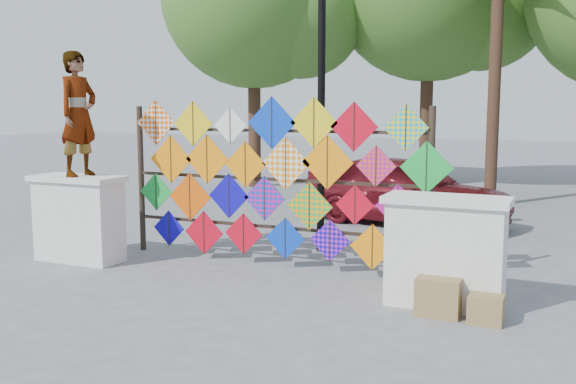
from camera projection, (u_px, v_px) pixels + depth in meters
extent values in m
plane|color=gray|center=(246.00, 277.00, 8.70)|extent=(80.00, 80.00, 0.00)
cube|color=silver|center=(79.00, 221.00, 9.54)|extent=(1.30, 0.55, 1.20)
cube|color=silver|center=(77.00, 178.00, 9.46)|extent=(1.40, 0.65, 0.08)
cube|color=silver|center=(445.00, 255.00, 7.33)|extent=(1.30, 0.55, 1.20)
cube|color=silver|center=(447.00, 200.00, 7.25)|extent=(1.40, 0.65, 0.08)
cylinder|color=black|center=(141.00, 179.00, 10.21)|extent=(0.09, 0.09, 2.30)
cylinder|color=black|center=(430.00, 195.00, 8.33)|extent=(0.09, 0.09, 2.30)
cube|color=black|center=(271.00, 227.00, 9.35)|extent=(4.60, 0.04, 0.04)
cube|color=black|center=(271.00, 179.00, 9.26)|extent=(4.60, 0.04, 0.04)
cube|color=black|center=(271.00, 131.00, 9.16)|extent=(4.60, 0.04, 0.04)
cube|color=white|center=(156.00, 123.00, 9.89)|extent=(0.69, 0.01, 0.69)
cube|color=black|center=(156.00, 123.00, 9.88)|extent=(0.01, 0.01, 0.68)
cube|color=yellow|center=(193.00, 124.00, 9.62)|extent=(0.68, 0.01, 0.68)
cube|color=black|center=(193.00, 124.00, 9.61)|extent=(0.01, 0.01, 0.67)
cube|color=white|center=(230.00, 126.00, 9.36)|extent=(0.54, 0.01, 0.54)
cube|color=black|center=(230.00, 126.00, 9.35)|extent=(0.01, 0.01, 0.53)
cube|color=#0838C7|center=(272.00, 123.00, 9.08)|extent=(0.75, 0.01, 0.75)
cube|color=black|center=(271.00, 123.00, 9.07)|extent=(0.01, 0.01, 0.73)
cube|color=yellow|center=(314.00, 123.00, 8.81)|extent=(0.71, 0.01, 0.71)
cube|color=black|center=(314.00, 123.00, 8.80)|extent=(0.01, 0.01, 0.69)
cube|color=red|center=(354.00, 127.00, 8.58)|extent=(0.67, 0.01, 0.67)
cube|color=black|center=(354.00, 127.00, 8.57)|extent=(0.01, 0.01, 0.66)
cube|color=#0C9DC2|center=(406.00, 128.00, 8.30)|extent=(0.61, 0.01, 0.61)
cube|color=black|center=(406.00, 128.00, 8.28)|extent=(0.01, 0.01, 0.60)
cube|color=orange|center=(171.00, 159.00, 9.81)|extent=(0.74, 0.01, 0.74)
cube|color=black|center=(171.00, 159.00, 9.80)|extent=(0.01, 0.01, 0.73)
cube|color=orange|center=(207.00, 159.00, 9.54)|extent=(0.74, 0.01, 0.74)
cube|color=black|center=(207.00, 159.00, 9.53)|extent=(0.01, 0.01, 0.73)
cube|color=orange|center=(245.00, 164.00, 9.29)|extent=(0.68, 0.01, 0.68)
cube|color=black|center=(245.00, 164.00, 9.28)|extent=(0.01, 0.01, 0.67)
cube|color=white|center=(286.00, 164.00, 9.02)|extent=(0.75, 0.01, 0.75)
cube|color=black|center=(285.00, 164.00, 9.01)|extent=(0.01, 0.01, 0.73)
cube|color=orange|center=(327.00, 162.00, 8.76)|extent=(0.75, 0.01, 0.75)
cube|color=black|center=(327.00, 162.00, 8.75)|extent=(0.01, 0.01, 0.74)
cube|color=#BF1281|center=(376.00, 166.00, 8.48)|extent=(0.56, 0.01, 0.56)
cube|color=black|center=(376.00, 166.00, 8.47)|extent=(0.01, 0.01, 0.55)
cube|color=green|center=(426.00, 168.00, 8.21)|extent=(0.69, 0.01, 0.69)
cube|color=black|center=(426.00, 168.00, 8.20)|extent=(0.01, 0.01, 0.68)
cube|color=green|center=(156.00, 192.00, 9.95)|extent=(0.58, 0.01, 0.58)
cube|color=black|center=(156.00, 192.00, 9.94)|extent=(0.01, 0.01, 0.57)
cube|color=#EE5307|center=(190.00, 197.00, 9.70)|extent=(0.73, 0.01, 0.73)
cube|color=black|center=(190.00, 197.00, 9.69)|extent=(0.01, 0.01, 0.72)
cube|color=#0F07AF|center=(229.00, 196.00, 9.42)|extent=(0.67, 0.01, 0.67)
cube|color=black|center=(228.00, 196.00, 9.41)|extent=(0.01, 0.01, 0.65)
cube|color=#BF1281|center=(264.00, 198.00, 9.18)|extent=(0.65, 0.01, 0.65)
cube|color=black|center=(264.00, 198.00, 9.17)|extent=(0.01, 0.01, 0.64)
cube|color=green|center=(309.00, 206.00, 8.90)|extent=(0.69, 0.01, 0.69)
cube|color=black|center=(309.00, 206.00, 8.89)|extent=(0.01, 0.01, 0.67)
cube|color=red|center=(355.00, 205.00, 8.63)|extent=(0.55, 0.01, 0.55)
cube|color=black|center=(355.00, 205.00, 8.61)|extent=(0.01, 0.01, 0.54)
cube|color=#BF1281|center=(398.00, 207.00, 8.38)|extent=(0.60, 0.01, 0.60)
cube|color=black|center=(397.00, 207.00, 8.37)|extent=(0.01, 0.01, 0.59)
cube|color=#0F07AF|center=(169.00, 228.00, 9.88)|extent=(0.55, 0.01, 0.55)
cube|color=black|center=(169.00, 228.00, 9.87)|extent=(0.01, 0.01, 0.54)
cube|color=red|center=(204.00, 233.00, 9.63)|extent=(0.66, 0.01, 0.66)
cube|color=black|center=(204.00, 233.00, 9.62)|extent=(0.01, 0.01, 0.65)
cube|color=red|center=(244.00, 234.00, 9.35)|extent=(0.61, 0.01, 0.61)
cube|color=black|center=(243.00, 234.00, 9.34)|extent=(0.01, 0.01, 0.60)
cube|color=#0838C7|center=(285.00, 238.00, 9.07)|extent=(0.60, 0.01, 0.60)
cube|color=black|center=(285.00, 239.00, 9.06)|extent=(0.01, 0.01, 0.59)
cube|color=#0F07AF|center=(330.00, 241.00, 8.80)|extent=(0.59, 0.01, 0.59)
cube|color=black|center=(329.00, 241.00, 8.78)|extent=(0.01, 0.01, 0.58)
cube|color=orange|center=(372.00, 247.00, 8.55)|extent=(0.63, 0.01, 0.63)
cube|color=black|center=(372.00, 247.00, 8.54)|extent=(0.01, 0.01, 0.62)
cube|color=orange|center=(419.00, 252.00, 8.29)|extent=(0.68, 0.01, 0.68)
cube|color=black|center=(419.00, 252.00, 8.28)|extent=(0.01, 0.01, 0.67)
cylinder|color=#492F1F|center=(254.00, 120.00, 18.41)|extent=(0.36, 0.36, 3.85)
sphere|color=#376720|center=(300.00, 13.00, 17.77)|extent=(3.64, 3.64, 3.64)
cylinder|color=#492F1F|center=(426.00, 115.00, 18.36)|extent=(0.36, 0.36, 4.12)
cylinder|color=#492F1F|center=(494.00, 87.00, 14.66)|extent=(0.28, 0.28, 5.50)
imported|color=#99999E|center=(78.00, 114.00, 9.30)|extent=(0.47, 0.69, 1.81)
imported|color=maroon|center=(405.00, 189.00, 12.51)|extent=(4.33, 2.56, 1.38)
cylinder|color=black|center=(321.00, 119.00, 10.11)|extent=(0.12, 0.12, 4.20)
cube|color=olive|center=(439.00, 295.00, 7.09)|extent=(0.48, 0.42, 0.42)
cube|color=olive|center=(486.00, 309.00, 6.82)|extent=(0.36, 0.33, 0.30)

